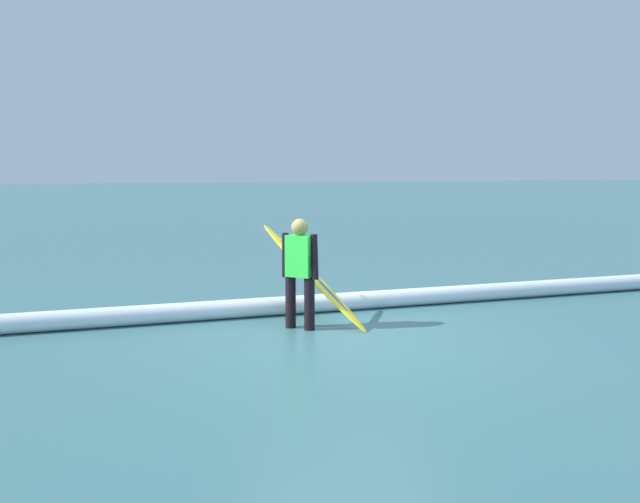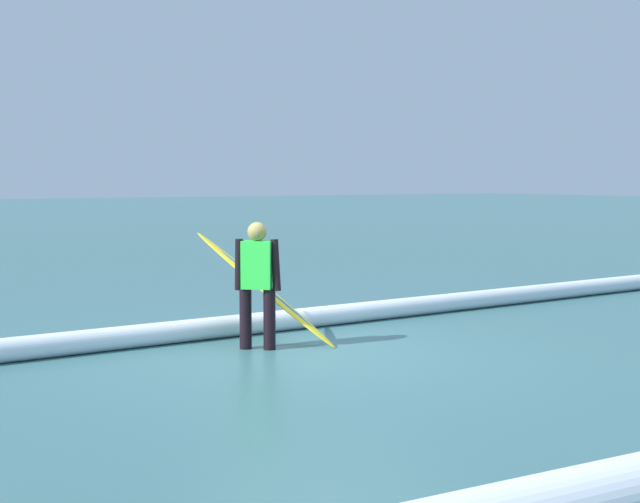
# 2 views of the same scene
# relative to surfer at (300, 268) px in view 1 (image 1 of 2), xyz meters

# --- Properties ---
(ground_plane) EXTENTS (159.90, 159.90, 0.00)m
(ground_plane) POSITION_rel_surfer_xyz_m (-0.43, 0.70, -0.82)
(ground_plane) COLOR #38686B
(surfer) EXTENTS (0.41, 0.42, 1.46)m
(surfer) POSITION_rel_surfer_xyz_m (0.00, 0.00, 0.00)
(surfer) COLOR black
(surfer) RESTS_ON ground_plane
(surfboard) EXTENTS (1.22, 1.64, 1.33)m
(surfboard) POSITION_rel_surfer_xyz_m (-0.25, -0.27, -0.17)
(surfboard) COLOR yellow
(surfboard) RESTS_ON ground_plane
(wave_crest_foreground) EXTENTS (25.87, 0.88, 0.26)m
(wave_crest_foreground) POSITION_rel_surfer_xyz_m (-0.02, -0.88, -0.68)
(wave_crest_foreground) COLOR white
(wave_crest_foreground) RESTS_ON ground_plane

